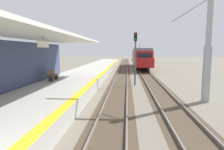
% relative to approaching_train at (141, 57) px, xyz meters
% --- Properties ---
extents(station_platform, '(5.00, 80.00, 0.91)m').
position_rel_approaching_train_xyz_m(station_platform, '(-7.80, -21.16, -1.73)').
color(station_platform, '#B7B5AD').
rests_on(station_platform, ground).
extents(track_pair_nearest_platform, '(2.34, 120.00, 0.16)m').
position_rel_approaching_train_xyz_m(track_pair_nearest_platform, '(-3.40, -17.16, -2.13)').
color(track_pair_nearest_platform, '#4C3D2D').
rests_on(track_pair_nearest_platform, ground).
extents(track_pair_middle, '(2.34, 120.00, 0.16)m').
position_rel_approaching_train_xyz_m(track_pair_middle, '(-0.00, -17.16, -2.13)').
color(track_pair_middle, '#4C3D2D').
rests_on(track_pair_middle, ground).
extents(approaching_train, '(2.93, 19.60, 4.76)m').
position_rel_approaching_train_xyz_m(approaching_train, '(0.00, 0.00, 0.00)').
color(approaching_train, maroon).
rests_on(approaching_train, ground).
extents(rail_signal_post, '(0.32, 0.34, 5.20)m').
position_rel_approaching_train_xyz_m(rail_signal_post, '(-1.91, -20.40, 1.02)').
color(rail_signal_post, '#4C4C4C').
rests_on(rail_signal_post, ground).
extents(catenary_pylon_far_side, '(5.00, 0.40, 7.50)m').
position_rel_approaching_train_xyz_m(catenary_pylon_far_side, '(2.32, -26.49, 1.43)').
color(catenary_pylon_far_side, '#9EA3A8').
rests_on(catenary_pylon_far_side, ground).
extents(platform_bench, '(0.45, 1.60, 0.88)m').
position_rel_approaching_train_xyz_m(platform_bench, '(-9.09, -23.74, -0.80)').
color(platform_bench, brown).
rests_on(platform_bench, station_platform).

